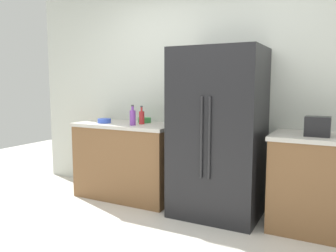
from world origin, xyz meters
The scene contains 8 objects.
kitchen_back_panel centered at (0.00, 1.67, 1.33)m, with size 5.09×0.10×2.66m, color silver.
counter_left centered at (-0.93, 1.30, 0.46)m, with size 1.25×0.66×0.91m.
refrigerator centered at (0.24, 1.25, 0.87)m, with size 0.90×0.73×1.75m.
toaster centered at (1.19, 1.22, 1.00)m, with size 0.22×0.16×0.18m, color black.
bottle_a centered at (-0.75, 1.15, 1.01)m, with size 0.07×0.07×0.23m.
bottle_b centered at (-0.73, 1.30, 0.99)m, with size 0.06×0.06×0.21m.
bowl_a centered at (-1.19, 1.19, 0.94)m, with size 0.16×0.16×0.05m, color blue.
bowl_b centered at (-0.78, 1.45, 0.94)m, with size 0.16×0.16×0.06m, color green.
Camera 1 is at (1.39, -2.10, 1.38)m, focal length 36.31 mm.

